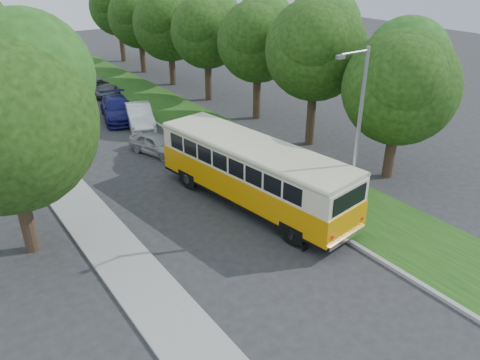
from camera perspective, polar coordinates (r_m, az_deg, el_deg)
ground at (r=20.60m, az=-0.52°, el=-6.70°), size 120.00×120.00×0.00m
curb at (r=25.94m, az=-0.35°, el=0.90°), size 0.20×70.00×0.15m
grass_verge at (r=27.24m, az=3.70°, el=2.12°), size 4.50×70.00×0.13m
sidewalk at (r=22.76m, az=-17.97°, el=-4.48°), size 2.20×70.00×0.12m
treeline at (r=35.08m, az=-13.91°, el=16.97°), size 24.27×41.91×9.46m
lamppost_near at (r=19.52m, az=13.95°, el=4.96°), size 1.71×0.16×8.00m
lamppost_far at (r=31.41m, az=-25.53°, el=10.76°), size 1.71×0.16×7.50m
warning_sign at (r=28.33m, az=-22.50°, el=4.67°), size 0.56×0.10×2.50m
vintage_bus at (r=22.17m, az=1.65°, el=0.65°), size 4.26×11.18×3.24m
car_silver at (r=28.83m, az=-10.17°, el=4.38°), size 2.61×4.01×1.27m
car_white at (r=33.67m, az=-12.17°, el=7.68°), size 2.88×4.92×1.53m
car_blue at (r=35.51m, az=-14.71°, el=8.39°), size 3.44×5.70×1.54m
car_grey at (r=42.35m, az=-16.96°, el=10.83°), size 2.85×5.07×1.34m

